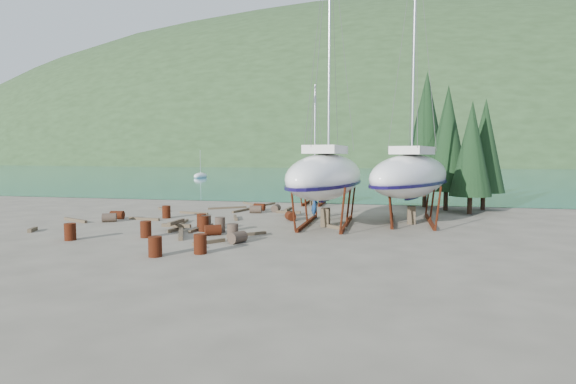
% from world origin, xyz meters
% --- Properties ---
extents(ground, '(600.00, 600.00, 0.00)m').
position_xyz_m(ground, '(0.00, 0.00, 0.00)').
color(ground, '#5D5749').
rests_on(ground, ground).
extents(bay_water, '(700.00, 700.00, 0.00)m').
position_xyz_m(bay_water, '(0.00, 315.00, 0.01)').
color(bay_water, '#165F71').
rests_on(bay_water, ground).
extents(far_hill, '(800.00, 360.00, 110.00)m').
position_xyz_m(far_hill, '(0.00, 320.00, 0.00)').
color(far_hill, '#24381C').
rests_on(far_hill, ground).
extents(far_house_left, '(6.60, 5.60, 5.60)m').
position_xyz_m(far_house_left, '(-60.00, 190.00, 2.92)').
color(far_house_left, beige).
rests_on(far_house_left, ground).
extents(far_house_center, '(6.60, 5.60, 5.60)m').
position_xyz_m(far_house_center, '(-20.00, 190.00, 2.92)').
color(far_house_center, beige).
rests_on(far_house_center, ground).
extents(far_house_right, '(6.60, 5.60, 5.60)m').
position_xyz_m(far_house_right, '(30.00, 190.00, 2.92)').
color(far_house_right, beige).
rests_on(far_house_right, ground).
extents(cypress_near_right, '(3.60, 3.60, 10.00)m').
position_xyz_m(cypress_near_right, '(12.50, 12.00, 5.79)').
color(cypress_near_right, black).
rests_on(cypress_near_right, ground).
extents(cypress_mid_right, '(3.06, 3.06, 8.50)m').
position_xyz_m(cypress_mid_right, '(14.00, 10.00, 4.92)').
color(cypress_mid_right, black).
rests_on(cypress_mid_right, ground).
extents(cypress_back_left, '(4.14, 4.14, 11.50)m').
position_xyz_m(cypress_back_left, '(11.00, 14.00, 6.66)').
color(cypress_back_left, black).
rests_on(cypress_back_left, ground).
extents(cypress_far_right, '(3.24, 3.24, 9.00)m').
position_xyz_m(cypress_far_right, '(15.50, 13.00, 5.21)').
color(cypress_far_right, black).
rests_on(cypress_far_right, ground).
extents(moored_boat_left, '(2.00, 5.00, 6.05)m').
position_xyz_m(moored_boat_left, '(-30.00, 60.00, 0.39)').
color(moored_boat_left, white).
rests_on(moored_boat_left, ground).
extents(moored_boat_mid, '(2.00, 5.00, 6.05)m').
position_xyz_m(moored_boat_mid, '(10.00, 80.00, 0.39)').
color(moored_boat_mid, white).
rests_on(moored_boat_mid, ground).
extents(moored_boat_far, '(2.00, 5.00, 6.05)m').
position_xyz_m(moored_boat_far, '(-8.00, 110.00, 0.39)').
color(moored_boat_far, white).
rests_on(moored_boat_far, ground).
extents(large_sailboat_near, '(4.99, 12.62, 19.35)m').
position_xyz_m(large_sailboat_near, '(4.21, 2.11, 3.11)').
color(large_sailboat_near, white).
rests_on(large_sailboat_near, ground).
extents(large_sailboat_far, '(7.29, 12.47, 18.96)m').
position_xyz_m(large_sailboat_far, '(9.47, 4.45, 3.09)').
color(large_sailboat_far, white).
rests_on(large_sailboat_far, ground).
extents(small_sailboat_shore, '(2.41, 6.82, 10.78)m').
position_xyz_m(small_sailboat_shore, '(1.40, 13.98, 1.78)').
color(small_sailboat_shore, white).
rests_on(small_sailboat_shore, ground).
extents(worker, '(0.58, 0.78, 1.95)m').
position_xyz_m(worker, '(2.97, 4.91, 0.97)').
color(worker, navy).
rests_on(worker, ground).
extents(drum_0, '(0.58, 0.58, 0.88)m').
position_xyz_m(drum_0, '(-8.03, -6.05, 0.44)').
color(drum_0, '#501B0D').
rests_on(drum_0, ground).
extents(drum_1, '(0.89, 1.04, 0.58)m').
position_xyz_m(drum_1, '(0.69, -4.87, 0.29)').
color(drum_1, '#2D2823').
rests_on(drum_1, ground).
extents(drum_2, '(0.95, 0.70, 0.58)m').
position_xyz_m(drum_2, '(-10.33, 1.50, 0.29)').
color(drum_2, '#501B0D').
rests_on(drum_2, ground).
extents(drum_3, '(0.58, 0.58, 0.88)m').
position_xyz_m(drum_3, '(-1.77, -8.58, 0.44)').
color(drum_3, '#501B0D').
rests_on(drum_3, ground).
extents(drum_4, '(0.91, 0.62, 0.58)m').
position_xyz_m(drum_4, '(-2.12, 8.48, 0.29)').
color(drum_4, '#501B0D').
rests_on(drum_4, ground).
extents(drum_5, '(0.58, 0.58, 0.88)m').
position_xyz_m(drum_5, '(0.24, -4.32, 0.44)').
color(drum_5, '#2D2823').
rests_on(drum_5, ground).
extents(drum_6, '(0.93, 1.05, 0.58)m').
position_xyz_m(drum_6, '(1.53, 3.57, 0.29)').
color(drum_6, '#501B0D').
rests_on(drum_6, ground).
extents(drum_7, '(0.58, 0.58, 0.88)m').
position_xyz_m(drum_7, '(-0.11, -7.58, 0.44)').
color(drum_7, '#501B0D').
rests_on(drum_7, ground).
extents(drum_8, '(0.58, 0.58, 0.88)m').
position_xyz_m(drum_8, '(-7.25, 2.75, 0.44)').
color(drum_8, '#501B0D').
rests_on(drum_8, ground).
extents(drum_9, '(0.96, 0.70, 0.58)m').
position_xyz_m(drum_9, '(-1.94, 6.86, 0.29)').
color(drum_9, '#2D2823').
rests_on(drum_9, ground).
extents(drum_10, '(0.58, 0.58, 0.88)m').
position_xyz_m(drum_10, '(-2.42, -1.91, 0.44)').
color(drum_10, '#501B0D').
rests_on(drum_10, ground).
extents(drum_11, '(0.61, 0.90, 0.58)m').
position_xyz_m(drum_11, '(-0.62, 7.97, 0.29)').
color(drum_11, '#2D2823').
rests_on(drum_11, ground).
extents(drum_12, '(1.05, 0.95, 0.58)m').
position_xyz_m(drum_12, '(-1.38, -3.05, 0.29)').
color(drum_12, '#501B0D').
rests_on(drum_12, ground).
extents(drum_13, '(0.58, 0.58, 0.88)m').
position_xyz_m(drum_13, '(-4.63, -4.46, 0.44)').
color(drum_13, '#501B0D').
rests_on(drum_13, ground).
extents(drum_14, '(0.58, 0.58, 0.88)m').
position_xyz_m(drum_14, '(-2.99, -0.89, 0.44)').
color(drum_14, '#501B0D').
rests_on(drum_14, ground).
extents(drum_15, '(1.05, 0.91, 0.58)m').
position_xyz_m(drum_15, '(-10.06, 0.21, 0.29)').
color(drum_15, '#2D2823').
rests_on(drum_15, ground).
extents(drum_16, '(0.58, 0.58, 0.88)m').
position_xyz_m(drum_16, '(-2.40, -1.57, 0.44)').
color(drum_16, '#2D2823').
rests_on(drum_16, ground).
extents(drum_17, '(0.58, 0.58, 0.88)m').
position_xyz_m(drum_17, '(-1.33, -2.09, 0.44)').
color(drum_17, '#2D2823').
rests_on(drum_17, ground).
extents(timber_0, '(1.98, 2.34, 0.14)m').
position_xyz_m(timber_0, '(-4.32, 12.71, 0.07)').
color(timber_0, brown).
rests_on(timber_0, ground).
extents(timber_1, '(1.70, 1.43, 0.19)m').
position_xyz_m(timber_1, '(4.82, 0.81, 0.10)').
color(timber_1, brown).
rests_on(timber_1, ground).
extents(timber_2, '(1.63, 1.75, 0.19)m').
position_xyz_m(timber_2, '(-9.74, 6.76, 0.09)').
color(timber_2, brown).
rests_on(timber_2, ground).
extents(timber_3, '(0.32, 2.93, 0.15)m').
position_xyz_m(timber_3, '(-2.85, -1.27, 0.07)').
color(timber_3, brown).
rests_on(timber_3, ground).
extents(timber_5, '(1.80, 1.78, 0.16)m').
position_xyz_m(timber_5, '(0.50, -2.80, 0.08)').
color(timber_5, brown).
rests_on(timber_5, ground).
extents(timber_7, '(1.20, 1.56, 0.17)m').
position_xyz_m(timber_7, '(-0.64, -5.34, 0.09)').
color(timber_7, brown).
rests_on(timber_7, ground).
extents(timber_8, '(0.92, 1.90, 0.19)m').
position_xyz_m(timber_8, '(-2.37, 3.44, 0.09)').
color(timber_8, brown).
rests_on(timber_8, ground).
extents(timber_9, '(0.77, 2.04, 0.15)m').
position_xyz_m(timber_9, '(-2.50, 12.64, 0.08)').
color(timber_9, brown).
rests_on(timber_9, ground).
extents(timber_10, '(0.83, 2.86, 0.16)m').
position_xyz_m(timber_10, '(-3.31, 7.80, 0.08)').
color(timber_10, brown).
rests_on(timber_10, ground).
extents(timber_11, '(0.82, 2.81, 0.15)m').
position_xyz_m(timber_11, '(-4.85, 0.38, 0.08)').
color(timber_11, brown).
rests_on(timber_11, ground).
extents(timber_12, '(2.43, 0.46, 0.17)m').
position_xyz_m(timber_12, '(-8.28, 1.52, 0.08)').
color(timber_12, brown).
rests_on(timber_12, ground).
extents(timber_13, '(0.55, 0.97, 0.22)m').
position_xyz_m(timber_13, '(-12.05, -4.19, 0.11)').
color(timber_13, brown).
rests_on(timber_13, ground).
extents(timber_14, '(2.55, 1.29, 0.18)m').
position_xyz_m(timber_14, '(-12.39, -0.13, 0.09)').
color(timber_14, brown).
rests_on(timber_14, ground).
extents(timber_15, '(2.74, 2.05, 0.15)m').
position_xyz_m(timber_15, '(-5.11, 9.18, 0.07)').
color(timber_15, brown).
rests_on(timber_15, ground).
extents(timber_16, '(1.53, 2.82, 0.23)m').
position_xyz_m(timber_16, '(-3.02, -3.61, 0.11)').
color(timber_16, brown).
rests_on(timber_16, ground).
extents(timber_17, '(2.51, 0.68, 0.16)m').
position_xyz_m(timber_17, '(-6.34, 5.27, 0.08)').
color(timber_17, brown).
rests_on(timber_17, ground).
extents(timber_pile_fore, '(1.80, 1.80, 0.60)m').
position_xyz_m(timber_pile_fore, '(-4.08, -2.04, 0.30)').
color(timber_pile_fore, brown).
rests_on(timber_pile_fore, ground).
extents(timber_pile_aft, '(1.80, 1.80, 0.60)m').
position_xyz_m(timber_pile_aft, '(0.91, 5.64, 0.30)').
color(timber_pile_aft, brown).
rests_on(timber_pile_aft, ground).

